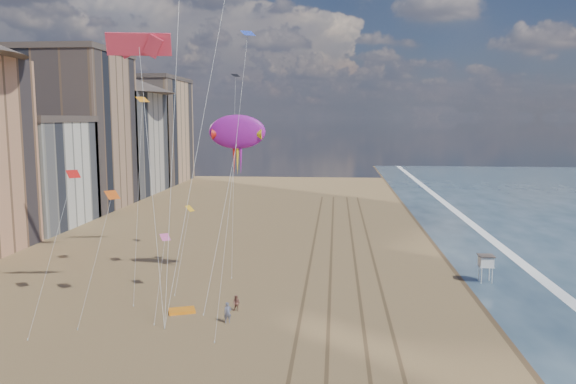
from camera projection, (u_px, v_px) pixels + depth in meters
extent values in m
plane|color=#42301E|center=(479.00, 257.00, 67.75)|extent=(260.00, 260.00, 0.00)
plane|color=white|center=(515.00, 257.00, 67.39)|extent=(260.00, 260.00, 0.00)
cube|color=brown|center=(308.00, 276.00, 59.59)|extent=(0.28, 120.00, 0.01)
cube|color=brown|center=(330.00, 276.00, 59.38)|extent=(0.28, 120.00, 0.01)
cube|color=brown|center=(357.00, 277.00, 59.15)|extent=(0.28, 120.00, 0.01)
cube|color=brown|center=(378.00, 277.00, 58.96)|extent=(0.28, 120.00, 0.01)
cube|color=silver|center=(31.00, 175.00, 85.97)|extent=(14.00, 18.00, 16.00)
cube|color=#473D38|center=(27.00, 119.00, 84.85)|extent=(14.28, 18.36, 1.00)
cube|color=tan|center=(76.00, 132.00, 103.04)|extent=(16.00, 20.00, 28.00)
cube|color=#473D38|center=(72.00, 52.00, 101.14)|extent=(16.32, 20.40, 1.00)
cube|color=#BCB2A3|center=(121.00, 144.00, 123.15)|extent=(15.00, 22.00, 22.00)
cone|color=#473D38|center=(119.00, 83.00, 121.42)|extent=(34.22, 34.22, 4.40)
cube|color=tan|center=(151.00, 132.00, 144.66)|extent=(16.00, 24.00, 26.00)
cube|color=#473D38|center=(150.00, 79.00, 142.89)|extent=(16.32, 24.48, 1.00)
cylinder|color=white|center=(481.00, 276.00, 56.67)|extent=(0.10, 0.10, 1.57)
cylinder|color=white|center=(492.00, 276.00, 56.58)|extent=(0.10, 0.10, 1.57)
cylinder|color=white|center=(479.00, 273.00, 57.70)|extent=(0.10, 0.10, 1.57)
cylinder|color=white|center=(489.00, 273.00, 57.61)|extent=(0.10, 0.10, 1.57)
cube|color=white|center=(486.00, 266.00, 57.02)|extent=(1.40, 1.40, 0.10)
cube|color=white|center=(486.00, 261.00, 56.95)|extent=(1.31, 1.31, 0.96)
cube|color=#473D38|center=(486.00, 256.00, 56.88)|extent=(1.57, 1.57, 0.09)
cube|color=orange|center=(182.00, 311.00, 48.42)|extent=(2.59, 2.12, 0.25)
ellipsoid|color=purple|center=(237.00, 132.00, 55.36)|extent=(5.03, 0.94, 2.99)
cone|color=red|center=(219.00, 134.00, 55.54)|extent=(1.35, 1.12, 1.12)
cone|color=yellow|center=(255.00, 134.00, 55.23)|extent=(1.35, 1.12, 1.12)
cylinder|color=silver|center=(222.00, 223.00, 51.56)|extent=(0.03, 0.03, 17.38)
imported|color=slate|center=(228.00, 313.00, 45.84)|extent=(0.73, 0.63, 1.71)
imported|color=brown|center=(236.00, 303.00, 48.58)|extent=(0.82, 0.71, 1.43)
cube|color=#EB344D|center=(139.00, 44.00, 45.17)|extent=(5.21, 1.72, 1.77)
plane|color=#D95498|center=(165.00, 237.00, 53.73)|extent=(1.42, 1.38, 0.52)
plane|color=black|center=(235.00, 75.00, 62.02)|extent=(1.41, 1.39, 0.39)
plane|color=#F4AD19|center=(190.00, 208.00, 62.83)|extent=(1.20, 1.28, 0.59)
plane|color=orange|center=(142.00, 99.00, 54.98)|extent=(1.76, 1.76, 0.54)
plane|color=blue|center=(248.00, 33.00, 49.74)|extent=(1.82, 1.76, 0.58)
plane|color=#D45314|center=(112.00, 195.00, 49.14)|extent=(1.80, 1.79, 0.63)
plane|color=red|center=(73.00, 174.00, 48.21)|extent=(1.72, 1.69, 0.61)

